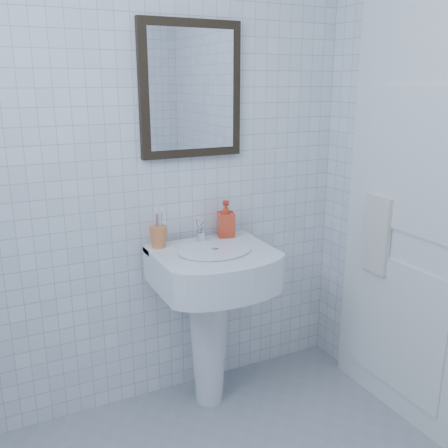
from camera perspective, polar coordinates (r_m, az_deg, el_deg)
wall_back at (r=2.35m, az=-9.97°, el=7.47°), size 2.20×0.02×2.50m
washbasin at (r=2.44m, az=-1.56°, el=-8.71°), size 0.55×0.40×0.85m
faucet at (r=2.42m, az=-2.62°, el=-0.94°), size 0.05×0.10×0.12m
toothbrush_cup at (r=2.35m, az=-7.50°, el=-1.45°), size 0.10×0.10×0.10m
soap_dispenser at (r=2.48m, az=0.21°, el=0.60°), size 0.10×0.10×0.18m
wall_mirror at (r=2.40m, az=-3.78°, el=15.04°), size 0.50×0.04×0.62m
bathroom_door at (r=2.42m, az=20.62°, el=0.88°), size 0.04×0.80×2.00m
towel_ring at (r=2.51m, az=17.71°, el=2.82°), size 0.01×0.18×0.18m
hand_towel at (r=2.54m, az=17.04°, el=-1.17°), size 0.03×0.16×0.38m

